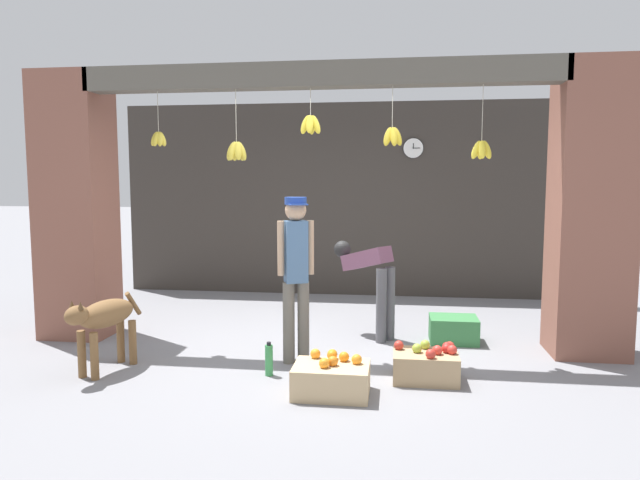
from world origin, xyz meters
TOP-DOWN VIEW (x-y plane):
  - ground_plane at (0.00, 0.00)m, footprint 60.00×60.00m
  - shop_back_wall at (0.00, 2.97)m, footprint 6.60×0.12m
  - shop_pillar_left at (-2.65, 0.30)m, footprint 0.70×0.60m
  - shop_pillar_right at (2.65, 0.30)m, footprint 0.70×0.60m
  - storefront_awning at (-0.01, 0.12)m, footprint 4.70×0.27m
  - dog at (-1.76, -0.83)m, footprint 0.41×0.87m
  - shopkeeper at (-0.12, -0.34)m, footprint 0.32×0.29m
  - worker_stooping at (0.53, 0.62)m, footprint 0.69×0.60m
  - fruit_crate_oranges at (0.30, -1.11)m, footprint 0.60×0.43m
  - fruit_crate_apples at (1.06, -0.67)m, footprint 0.55×0.41m
  - produce_box_green at (1.41, 0.55)m, footprint 0.50×0.40m
  - water_bottle at (-0.29, -0.73)m, footprint 0.07×0.07m
  - wall_clock at (1.02, 2.89)m, footprint 0.30×0.03m

SIDE VIEW (x-z plane):
  - ground_plane at x=0.00m, z-range 0.00..0.00m
  - fruit_crate_oranges at x=0.30m, z-range -0.03..0.29m
  - produce_box_green at x=1.41m, z-range 0.00..0.27m
  - fruit_crate_apples at x=1.06m, z-range -0.02..0.29m
  - water_bottle at x=-0.29m, z-range -0.01..0.29m
  - dog at x=-1.76m, z-range 0.13..0.83m
  - worker_stooping at x=0.53m, z-range 0.17..1.19m
  - shopkeeper at x=-0.12m, z-range 0.12..1.67m
  - shop_back_wall at x=0.00m, z-range 0.00..2.84m
  - shop_pillar_left at x=-2.65m, z-range 0.00..2.84m
  - shop_pillar_right at x=2.65m, z-range 0.00..2.84m
  - wall_clock at x=1.02m, z-range 2.02..2.31m
  - storefront_awning at x=-0.01m, z-range 2.19..3.15m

